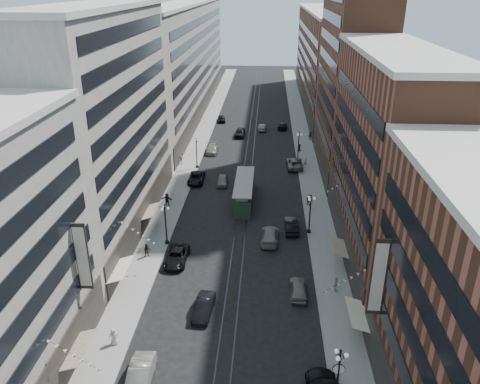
% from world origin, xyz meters
% --- Properties ---
extents(ground, '(220.00, 220.00, 0.00)m').
position_xyz_m(ground, '(0.00, 60.00, 0.00)').
color(ground, black).
rests_on(ground, ground).
extents(sidewalk_west, '(4.00, 180.00, 0.15)m').
position_xyz_m(sidewalk_west, '(-11.00, 70.00, 0.07)').
color(sidewalk_west, gray).
rests_on(sidewalk_west, ground).
extents(sidewalk_east, '(4.00, 180.00, 0.15)m').
position_xyz_m(sidewalk_east, '(11.00, 70.00, 0.07)').
color(sidewalk_east, gray).
rests_on(sidewalk_east, ground).
extents(rail_west, '(0.12, 180.00, 0.02)m').
position_xyz_m(rail_west, '(-0.70, 70.00, 0.01)').
color(rail_west, '#2D2D33').
rests_on(rail_west, ground).
extents(rail_east, '(0.12, 180.00, 0.02)m').
position_xyz_m(rail_east, '(0.70, 70.00, 0.01)').
color(rail_east, '#2D2D33').
rests_on(rail_east, ground).
extents(building_west_mid, '(8.00, 36.00, 28.00)m').
position_xyz_m(building_west_mid, '(-17.00, 33.00, 14.00)').
color(building_west_mid, '#A49E91').
rests_on(building_west_mid, ground).
extents(building_west_far, '(8.00, 90.00, 26.00)m').
position_xyz_m(building_west_far, '(-17.00, 96.00, 13.00)').
color(building_west_far, '#A49E91').
rests_on(building_west_far, ground).
extents(building_east_mid, '(8.00, 30.00, 24.00)m').
position_xyz_m(building_east_mid, '(17.00, 28.00, 12.00)').
color(building_east_mid, brown).
rests_on(building_east_mid, ground).
extents(building_east_tower, '(8.00, 26.00, 42.00)m').
position_xyz_m(building_east_tower, '(17.00, 56.00, 21.00)').
color(building_east_tower, brown).
rests_on(building_east_tower, ground).
extents(building_east_far, '(8.00, 72.00, 24.00)m').
position_xyz_m(building_east_far, '(17.00, 105.00, 12.00)').
color(building_east_far, brown).
rests_on(building_east_far, ground).
extents(lamppost_sw_far, '(1.03, 1.14, 5.52)m').
position_xyz_m(lamppost_sw_far, '(-9.20, 28.00, 3.10)').
color(lamppost_sw_far, black).
rests_on(lamppost_sw_far, sidewalk_west).
extents(lamppost_sw_mid, '(1.03, 1.14, 5.52)m').
position_xyz_m(lamppost_sw_mid, '(-9.20, 55.00, 3.10)').
color(lamppost_sw_mid, black).
rests_on(lamppost_sw_mid, sidewalk_west).
extents(lamppost_se_near, '(1.08, 1.14, 5.52)m').
position_xyz_m(lamppost_se_near, '(9.20, 4.00, 3.22)').
color(lamppost_se_near, black).
rests_on(lamppost_se_near, sidewalk_east).
extents(lamppost_se_far, '(1.03, 1.14, 5.52)m').
position_xyz_m(lamppost_se_far, '(9.20, 32.00, 3.10)').
color(lamppost_se_far, black).
rests_on(lamppost_se_far, sidewalk_east).
extents(lamppost_se_mid, '(1.03, 1.14, 5.52)m').
position_xyz_m(lamppost_se_mid, '(9.20, 60.00, 3.10)').
color(lamppost_se_mid, black).
rests_on(lamppost_se_mid, sidewalk_east).
extents(streetcar, '(2.73, 12.34, 3.41)m').
position_xyz_m(streetcar, '(0.00, 41.42, 1.58)').
color(streetcar, '#243826').
rests_on(streetcar, ground).
extents(car_1, '(1.97, 5.30, 1.73)m').
position_xyz_m(car_1, '(-6.80, 5.12, 0.87)').
color(car_1, gray).
rests_on(car_1, ground).
extents(car_2, '(2.63, 5.49, 1.51)m').
position_xyz_m(car_2, '(-7.19, 23.92, 0.75)').
color(car_2, black).
rests_on(car_2, ground).
extents(car_4, '(1.82, 4.49, 1.53)m').
position_xyz_m(car_4, '(7.05, 18.35, 0.76)').
color(car_4, slate).
rests_on(car_4, ground).
extents(car_5, '(2.03, 4.88, 1.57)m').
position_xyz_m(car_5, '(-2.68, 14.63, 0.79)').
color(car_5, black).
rests_on(car_5, ground).
extents(pedestrian_1, '(0.94, 0.63, 1.77)m').
position_xyz_m(pedestrian_1, '(-10.35, 9.55, 1.03)').
color(pedestrian_1, '#BCAE9B').
rests_on(pedestrian_1, sidewalk_west).
extents(pedestrian_2, '(0.98, 0.77, 1.79)m').
position_xyz_m(pedestrian_2, '(-10.90, 24.65, 1.04)').
color(pedestrian_2, black).
rests_on(pedestrian_2, sidewalk_west).
extents(pedestrian_4, '(0.52, 1.07, 1.79)m').
position_xyz_m(pedestrian_4, '(11.11, 19.01, 1.04)').
color(pedestrian_4, '#BCAC9B').
rests_on(pedestrian_4, sidewalk_east).
extents(car_7, '(2.55, 5.45, 1.51)m').
position_xyz_m(car_7, '(-8.40, 48.54, 0.75)').
color(car_7, black).
rests_on(car_7, ground).
extents(car_8, '(2.39, 5.49, 1.57)m').
position_xyz_m(car_8, '(-7.49, 63.72, 0.79)').
color(car_8, slate).
rests_on(car_8, ground).
extents(car_9, '(2.27, 4.52, 1.48)m').
position_xyz_m(car_9, '(-7.74, 86.18, 0.74)').
color(car_9, black).
rests_on(car_9, ground).
extents(car_10, '(1.79, 4.95, 1.62)m').
position_xyz_m(car_10, '(6.87, 32.63, 0.81)').
color(car_10, black).
rests_on(car_10, ground).
extents(car_11, '(2.99, 6.13, 1.68)m').
position_xyz_m(car_11, '(8.40, 56.38, 0.84)').
color(car_11, '#626057').
rests_on(car_11, ground).
extents(car_12, '(2.42, 5.10, 1.44)m').
position_xyz_m(car_12, '(6.80, 81.07, 0.72)').
color(car_12, black).
rests_on(car_12, ground).
extents(car_13, '(2.36, 5.31, 1.78)m').
position_xyz_m(car_13, '(-2.59, 74.66, 0.89)').
color(car_13, black).
rests_on(car_13, ground).
extents(car_14, '(1.78, 4.40, 1.42)m').
position_xyz_m(car_14, '(2.20, 79.55, 0.71)').
color(car_14, slate).
rests_on(car_14, ground).
extents(pedestrian_5, '(1.83, 0.89, 1.90)m').
position_xyz_m(pedestrian_5, '(-11.45, 39.19, 1.10)').
color(pedestrian_5, black).
rests_on(pedestrian_5, sidewalk_west).
extents(pedestrian_6, '(1.15, 0.55, 1.93)m').
position_xyz_m(pedestrian_6, '(-12.38, 56.62, 1.11)').
color(pedestrian_6, beige).
rests_on(pedestrian_6, sidewalk_west).
extents(pedestrian_7, '(0.94, 0.74, 1.71)m').
position_xyz_m(pedestrian_7, '(9.73, 40.53, 1.00)').
color(pedestrian_7, black).
rests_on(pedestrian_7, sidewalk_east).
extents(pedestrian_8, '(0.72, 0.62, 1.66)m').
position_xyz_m(pedestrian_8, '(10.40, 57.04, 0.98)').
color(pedestrian_8, '#ABA48E').
rests_on(pedestrian_8, sidewalk_east).
extents(pedestrian_9, '(1.23, 0.79, 1.77)m').
position_xyz_m(pedestrian_9, '(12.50, 72.65, 1.04)').
color(pedestrian_9, black).
rests_on(pedestrian_9, sidewalk_east).
extents(car_extra_0, '(2.52, 5.64, 1.61)m').
position_xyz_m(car_extra_0, '(3.99, 29.64, 0.80)').
color(car_extra_0, slate).
rests_on(car_extra_0, ground).
extents(car_extra_1, '(1.86, 4.33, 1.46)m').
position_xyz_m(car_extra_1, '(-3.92, 47.81, 0.73)').
color(car_extra_1, slate).
rests_on(car_extra_1, ground).
extents(pedestrian_extra_0, '(0.53, 0.79, 1.49)m').
position_xyz_m(pedestrian_extra_0, '(9.82, 65.06, 0.90)').
color(pedestrian_extra_0, black).
rests_on(pedestrian_extra_0, sidewalk_east).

